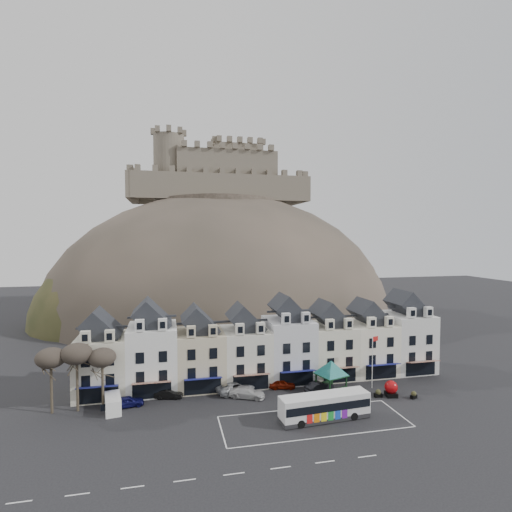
{
  "coord_description": "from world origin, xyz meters",
  "views": [
    {
      "loc": [
        -14.84,
        -42.45,
        21.98
      ],
      "look_at": [
        0.04,
        24.0,
        18.64
      ],
      "focal_mm": 28.0,
      "sensor_mm": 36.0,
      "label": 1
    }
  ],
  "objects_px": {
    "flagpole": "(373,358)",
    "bus": "(325,405)",
    "car_maroon": "(282,384)",
    "car_charcoal": "(319,387)",
    "bus_shelter": "(331,368)",
    "car_silver": "(236,387)",
    "car_navy": "(128,402)",
    "red_buoy": "(391,388)",
    "car_white": "(247,392)",
    "car_black": "(169,394)",
    "white_van": "(113,403)"
  },
  "relations": [
    {
      "from": "car_silver",
      "to": "red_buoy",
      "type": "bearing_deg",
      "value": -122.73
    },
    {
      "from": "car_navy",
      "to": "car_maroon",
      "type": "xyz_separation_m",
      "value": [
        21.21,
        1.62,
        -0.05
      ]
    },
    {
      "from": "red_buoy",
      "to": "car_silver",
      "type": "relative_size",
      "value": 0.4
    },
    {
      "from": "white_van",
      "to": "car_navy",
      "type": "relative_size",
      "value": 1.09
    },
    {
      "from": "white_van",
      "to": "car_black",
      "type": "relative_size",
      "value": 1.18
    },
    {
      "from": "car_navy",
      "to": "car_silver",
      "type": "xyz_separation_m",
      "value": [
        14.4,
        1.56,
        0.07
      ]
    },
    {
      "from": "car_navy",
      "to": "car_white",
      "type": "relative_size",
      "value": 0.82
    },
    {
      "from": "car_silver",
      "to": "car_charcoal",
      "type": "relative_size",
      "value": 1.26
    },
    {
      "from": "car_maroon",
      "to": "flagpole",
      "type": "bearing_deg",
      "value": -89.97
    },
    {
      "from": "bus_shelter",
      "to": "white_van",
      "type": "relative_size",
      "value": 1.55
    },
    {
      "from": "flagpole",
      "to": "car_navy",
      "type": "relative_size",
      "value": 1.89
    },
    {
      "from": "car_maroon",
      "to": "car_charcoal",
      "type": "height_order",
      "value": "car_charcoal"
    },
    {
      "from": "bus",
      "to": "red_buoy",
      "type": "height_order",
      "value": "bus"
    },
    {
      "from": "bus_shelter",
      "to": "car_silver",
      "type": "xyz_separation_m",
      "value": [
        -13.07,
        3.01,
        -2.8
      ]
    },
    {
      "from": "bus_shelter",
      "to": "car_white",
      "type": "height_order",
      "value": "bus_shelter"
    },
    {
      "from": "flagpole",
      "to": "car_charcoal",
      "type": "height_order",
      "value": "flagpole"
    },
    {
      "from": "car_navy",
      "to": "car_white",
      "type": "bearing_deg",
      "value": -102.11
    },
    {
      "from": "white_van",
      "to": "car_maroon",
      "type": "relative_size",
      "value": 1.17
    },
    {
      "from": "car_navy",
      "to": "car_maroon",
      "type": "height_order",
      "value": "car_navy"
    },
    {
      "from": "bus",
      "to": "flagpole",
      "type": "xyz_separation_m",
      "value": [
        10.66,
        7.86,
        2.7
      ]
    },
    {
      "from": "bus_shelter",
      "to": "white_van",
      "type": "distance_m",
      "value": 29.27
    },
    {
      "from": "car_black",
      "to": "car_charcoal",
      "type": "distance_m",
      "value": 20.93
    },
    {
      "from": "car_navy",
      "to": "car_charcoal",
      "type": "height_order",
      "value": "car_charcoal"
    },
    {
      "from": "car_silver",
      "to": "car_white",
      "type": "xyz_separation_m",
      "value": [
        1.2,
        -2.04,
        -0.05
      ]
    },
    {
      "from": "car_black",
      "to": "car_silver",
      "type": "height_order",
      "value": "car_silver"
    },
    {
      "from": "car_white",
      "to": "flagpole",
      "type": "bearing_deg",
      "value": -67.81
    },
    {
      "from": "flagpole",
      "to": "car_silver",
      "type": "bearing_deg",
      "value": 172.45
    },
    {
      "from": "bus_shelter",
      "to": "car_silver",
      "type": "height_order",
      "value": "bus_shelter"
    },
    {
      "from": "bus",
      "to": "flagpole",
      "type": "relative_size",
      "value": 1.45
    },
    {
      "from": "red_buoy",
      "to": "car_black",
      "type": "xyz_separation_m",
      "value": [
        -29.84,
        6.0,
        -0.5
      ]
    },
    {
      "from": "white_van",
      "to": "car_white",
      "type": "xyz_separation_m",
      "value": [
        17.28,
        0.41,
        -0.24
      ]
    },
    {
      "from": "bus",
      "to": "car_charcoal",
      "type": "relative_size",
      "value": 2.59
    },
    {
      "from": "red_buoy",
      "to": "car_silver",
      "type": "xyz_separation_m",
      "value": [
        -20.64,
        5.95,
        -0.35
      ]
    },
    {
      "from": "car_navy",
      "to": "car_maroon",
      "type": "distance_m",
      "value": 21.27
    },
    {
      "from": "white_van",
      "to": "car_navy",
      "type": "height_order",
      "value": "white_van"
    },
    {
      "from": "bus",
      "to": "car_white",
      "type": "distance_m",
      "value": 11.55
    },
    {
      "from": "red_buoy",
      "to": "car_navy",
      "type": "height_order",
      "value": "red_buoy"
    },
    {
      "from": "bus_shelter",
      "to": "car_navy",
      "type": "xyz_separation_m",
      "value": [
        -27.47,
        1.45,
        -2.87
      ]
    },
    {
      "from": "car_silver",
      "to": "bus",
      "type": "bearing_deg",
      "value": -155.89
    },
    {
      "from": "red_buoy",
      "to": "car_white",
      "type": "relative_size",
      "value": 0.44
    },
    {
      "from": "bus_shelter",
      "to": "car_black",
      "type": "bearing_deg",
      "value": 154.4
    },
    {
      "from": "bus",
      "to": "car_black",
      "type": "height_order",
      "value": "bus"
    },
    {
      "from": "red_buoy",
      "to": "car_black",
      "type": "relative_size",
      "value": 0.58
    },
    {
      "from": "bus",
      "to": "car_navy",
      "type": "relative_size",
      "value": 2.74
    },
    {
      "from": "flagpole",
      "to": "car_black",
      "type": "xyz_separation_m",
      "value": [
        -28.89,
        2.66,
        -3.8
      ]
    },
    {
      "from": "bus_shelter",
      "to": "car_charcoal",
      "type": "bearing_deg",
      "value": 134.94
    },
    {
      "from": "flagpole",
      "to": "bus",
      "type": "bearing_deg",
      "value": -143.59
    },
    {
      "from": "car_black",
      "to": "car_white",
      "type": "height_order",
      "value": "car_white"
    },
    {
      "from": "flagpole",
      "to": "car_navy",
      "type": "bearing_deg",
      "value": 178.24
    },
    {
      "from": "car_black",
      "to": "car_silver",
      "type": "xyz_separation_m",
      "value": [
        9.2,
        -0.05,
        0.15
      ]
    }
  ]
}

